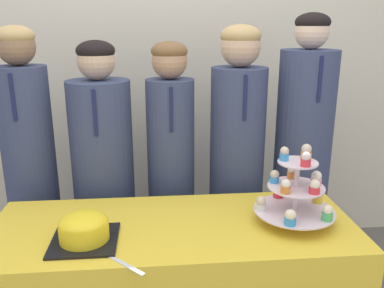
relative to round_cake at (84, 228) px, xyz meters
name	(u,v)px	position (x,y,z in m)	size (l,w,h in m)	color
wall_back	(163,46)	(0.34, 1.29, 0.59)	(9.00, 0.06, 2.70)	beige
round_cake	(84,228)	(0.00, 0.00, 0.00)	(0.24, 0.24, 0.11)	black
cake_knife	(110,256)	(0.10, -0.11, -0.05)	(0.19, 0.19, 0.01)	silver
cupcake_stand	(296,191)	(0.83, 0.08, 0.08)	(0.33, 0.33, 0.32)	silver
student_0	(32,179)	(-0.37, 0.64, -0.04)	(0.26, 0.26, 1.48)	#384266
student_1	(104,186)	(0.00, 0.64, -0.10)	(0.32, 0.32, 1.42)	#384266
student_2	(171,180)	(0.35, 0.64, -0.07)	(0.25, 0.25, 1.41)	#384266
student_3	(236,172)	(0.70, 0.64, -0.04)	(0.29, 0.29, 1.49)	#384266
student_4	(301,168)	(1.06, 0.64, -0.03)	(0.30, 0.30, 1.54)	#384266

